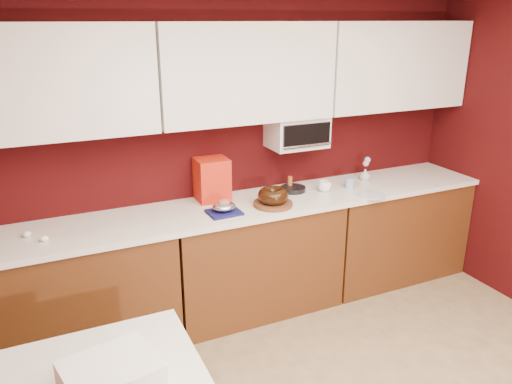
{
  "coord_description": "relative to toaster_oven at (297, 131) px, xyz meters",
  "views": [
    {
      "loc": [
        -1.47,
        -1.28,
        2.22
      ],
      "look_at": [
        -0.03,
        1.84,
        1.02
      ],
      "focal_mm": 35.0,
      "sensor_mm": 36.0,
      "label": 1
    }
  ],
  "objects": [
    {
      "name": "wall_back",
      "position": [
        -0.45,
        0.15,
        -0.12
      ],
      "size": [
        4.0,
        0.02,
        2.5
      ],
      "primitive_type": "cube",
      "color": "#360707",
      "rests_on": "floor"
    },
    {
      "name": "base_cabinet_left",
      "position": [
        -1.78,
        -0.17,
        -0.95
      ],
      "size": [
        1.31,
        0.58,
        0.86
      ],
      "primitive_type": "cube",
      "color": "#552B11",
      "rests_on": "floor"
    },
    {
      "name": "base_cabinet_center",
      "position": [
        -0.45,
        -0.17,
        -0.95
      ],
      "size": [
        1.31,
        0.58,
        0.86
      ],
      "primitive_type": "cube",
      "color": "#552B11",
      "rests_on": "floor"
    },
    {
      "name": "base_cabinet_right",
      "position": [
        0.88,
        -0.17,
        -0.95
      ],
      "size": [
        1.31,
        0.58,
        0.86
      ],
      "primitive_type": "cube",
      "color": "#552B11",
      "rests_on": "floor"
    },
    {
      "name": "countertop",
      "position": [
        -0.45,
        -0.17,
        -0.49
      ],
      "size": [
        4.0,
        0.62,
        0.04
      ],
      "primitive_type": "cube",
      "color": "white",
      "rests_on": "base_cabinet_center"
    },
    {
      "name": "upper_cabinet_left",
      "position": [
        -1.78,
        -0.02,
        0.48
      ],
      "size": [
        1.31,
        0.33,
        0.7
      ],
      "primitive_type": "cube",
      "color": "white",
      "rests_on": "wall_back"
    },
    {
      "name": "upper_cabinet_center",
      "position": [
        -0.45,
        -0.02,
        0.48
      ],
      "size": [
        1.31,
        0.33,
        0.7
      ],
      "primitive_type": "cube",
      "color": "white",
      "rests_on": "wall_back"
    },
    {
      "name": "upper_cabinet_right",
      "position": [
        0.88,
        -0.02,
        0.48
      ],
      "size": [
        1.31,
        0.33,
        0.7
      ],
      "primitive_type": "cube",
      "color": "white",
      "rests_on": "wall_back"
    },
    {
      "name": "toaster_oven",
      "position": [
        0.0,
        0.0,
        0.0
      ],
      "size": [
        0.45,
        0.3,
        0.25
      ],
      "primitive_type": "cube",
      "color": "white",
      "rests_on": "upper_cabinet_center"
    },
    {
      "name": "toaster_oven_door",
      "position": [
        0.0,
        -0.16,
        0.0
      ],
      "size": [
        0.4,
        0.02,
        0.18
      ],
      "primitive_type": "cube",
      "color": "black",
      "rests_on": "toaster_oven"
    },
    {
      "name": "toaster_oven_handle",
      "position": [
        0.0,
        -0.18,
        -0.07
      ],
      "size": [
        0.42,
        0.02,
        0.02
      ],
      "primitive_type": "cylinder",
      "rotation": [
        0.0,
        1.57,
        0.0
      ],
      "color": "silver",
      "rests_on": "toaster_oven"
    },
    {
      "name": "cake_base",
      "position": [
        -0.35,
        -0.29,
        -0.46
      ],
      "size": [
        0.31,
        0.31,
        0.03
      ],
      "primitive_type": "cylinder",
      "rotation": [
        0.0,
        0.0,
        -0.07
      ],
      "color": "brown",
      "rests_on": "countertop"
    },
    {
      "name": "bundt_cake",
      "position": [
        -0.35,
        -0.29,
        -0.39
      ],
      "size": [
        0.28,
        0.28,
        0.09
      ],
      "primitive_type": "torus",
      "rotation": [
        0.0,
        0.0,
        0.26
      ],
      "color": "black",
      "rests_on": "cake_base"
    },
    {
      "name": "navy_towel",
      "position": [
        -0.74,
        -0.28,
        -0.47
      ],
      "size": [
        0.24,
        0.2,
        0.02
      ],
      "primitive_type": "cube",
      "rotation": [
        0.0,
        0.0,
        0.03
      ],
      "color": "#15164F",
      "rests_on": "countertop"
    },
    {
      "name": "foil_ham_nest",
      "position": [
        -0.74,
        -0.28,
        -0.42
      ],
      "size": [
        0.21,
        0.19,
        0.06
      ],
      "primitive_type": "ellipsoid",
      "rotation": [
        0.0,
        0.0,
        0.32
      ],
      "color": "white",
      "rests_on": "navy_towel"
    },
    {
      "name": "roasted_ham",
      "position": [
        -0.74,
        -0.28,
        -0.4
      ],
      "size": [
        0.1,
        0.09,
        0.06
      ],
      "primitive_type": "ellipsoid",
      "rotation": [
        0.0,
        0.0,
        -0.17
      ],
      "color": "#A45C4A",
      "rests_on": "foil_ham_nest"
    },
    {
      "name": "pandoro_box",
      "position": [
        -0.71,
        0.03,
        -0.31
      ],
      "size": [
        0.24,
        0.22,
        0.33
      ],
      "primitive_type": "cube",
      "rotation": [
        0.0,
        0.0,
        -0.02
      ],
      "color": "#AF0B12",
      "rests_on": "countertop"
    },
    {
      "name": "dark_pan",
      "position": [
        -0.05,
        -0.05,
        -0.46
      ],
      "size": [
        0.21,
        0.21,
        0.04
      ],
      "primitive_type": "cylinder",
      "rotation": [
        0.0,
        0.0,
        0.05
      ],
      "color": "black",
      "rests_on": "countertop"
    },
    {
      "name": "coffee_mug",
      "position": [
        0.18,
        -0.17,
        -0.42
      ],
      "size": [
        0.13,
        0.13,
        0.1
      ],
      "primitive_type": "imported",
      "rotation": [
        0.0,
        0.0,
        0.93
      ],
      "color": "white",
      "rests_on": "countertop"
    },
    {
      "name": "blue_jar",
      "position": [
        0.41,
        -0.18,
        -0.43
      ],
      "size": [
        0.1,
        0.1,
        0.09
      ],
      "primitive_type": "cylinder",
      "rotation": [
        0.0,
        0.0,
        0.42
      ],
      "color": "#1B3695",
      "rests_on": "countertop"
    },
    {
      "name": "flower_vase",
      "position": [
        0.65,
        -0.06,
        -0.42
      ],
      "size": [
        0.1,
        0.1,
        0.11
      ],
      "primitive_type": "imported",
      "rotation": [
        0.0,
        0.0,
        0.43
      ],
      "color": "#B2B6CA",
      "rests_on": "countertop"
    },
    {
      "name": "flower_pink",
      "position": [
        0.65,
        -0.06,
        -0.33
      ],
      "size": [
        0.05,
        0.05,
        0.05
      ],
      "primitive_type": "sphere",
      "color": "pink",
      "rests_on": "flower_vase"
    },
    {
      "name": "flower_blue",
      "position": [
        0.68,
        -0.04,
        -0.3
      ],
      "size": [
        0.05,
        0.05,
        0.05
      ],
      "primitive_type": "sphere",
      "color": "#8EA9E3",
      "rests_on": "flower_vase"
    },
    {
      "name": "china_plate",
      "position": [
        0.45,
        -0.41,
        -0.47
      ],
      "size": [
        0.26,
        0.26,
        0.01
      ],
      "primitive_type": "cylinder",
      "rotation": [
        0.0,
        0.0,
        -0.24
      ],
      "color": "silver",
      "rests_on": "countertop"
    },
    {
      "name": "amber_bottle",
      "position": [
        -0.05,
        -0.01,
        -0.42
      ],
      "size": [
        0.05,
        0.05,
        0.11
      ],
      "primitive_type": "cylinder",
      "rotation": [
        0.0,
        0.0,
        0.41
      ],
      "color": "#9C571C",
      "rests_on": "countertop"
    },
    {
      "name": "egg_left",
      "position": [
        -1.93,
        -0.25,
        -0.46
      ],
      "size": [
        0.06,
        0.05,
        0.04
      ],
      "primitive_type": "ellipsoid",
      "rotation": [
        0.0,
        0.0,
        -0.34
      ],
      "color": "white",
      "rests_on": "countertop"
    },
    {
      "name": "egg_right",
      "position": [
        -2.03,
        -0.14,
        -0.45
      ],
      "size": [
        0.06,
        0.05,
        0.04
      ],
      "primitive_type": "ellipsoid",
      "rotation": [
        0.0,
        0.0,
        0.21
      ],
      "color": "silver",
      "rests_on": "countertop"
    },
    {
      "name": "newspaper_stack",
      "position": [
        -1.75,
        -1.6,
        -0.56
      ],
      "size": [
        0.43,
        0.38,
        0.13
      ],
      "primitive_type": "cube",
      "rotation": [
        0.0,
        0.0,
        0.21
      ],
      "color": "white",
      "rests_on": "dining_table"
    }
  ]
}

